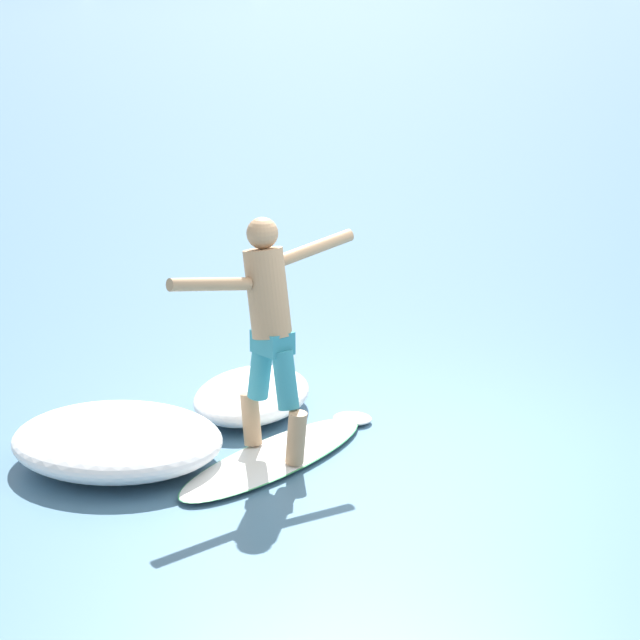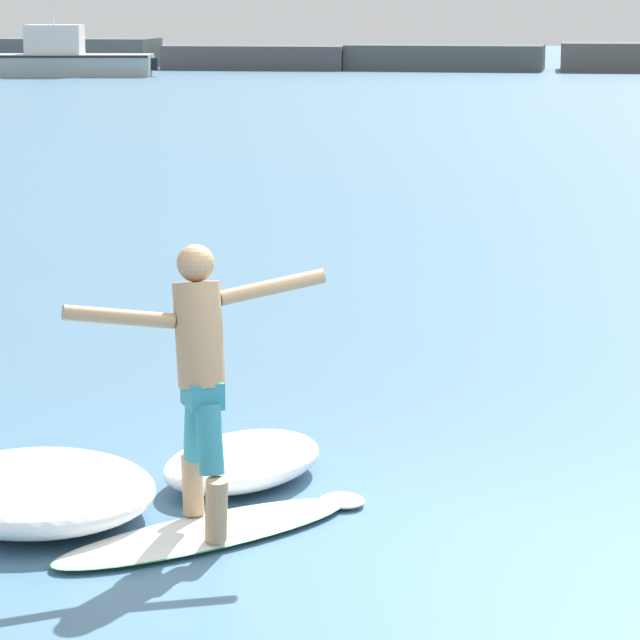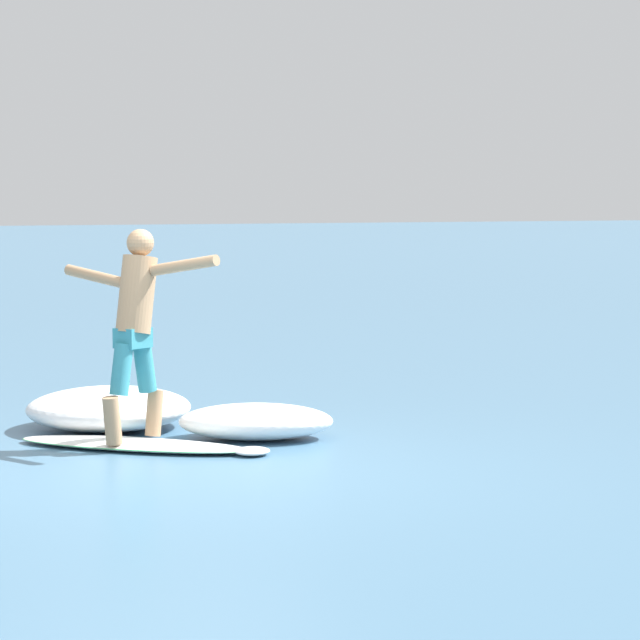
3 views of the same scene
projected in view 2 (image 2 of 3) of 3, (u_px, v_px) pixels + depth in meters
The scene contains 7 objects.
ground_plane at pixel (380, 555), 8.75m from camera, with size 200.00×200.00×0.00m, color teal.
rock_jetty_breakwater at pixel (437, 56), 69.15m from camera, with size 60.62×4.45×1.42m.
surfboard at pixel (210, 531), 9.04m from camera, with size 1.89×1.79×0.20m.
surfer at pixel (200, 365), 8.85m from camera, with size 1.44×0.81×1.69m.
fishing_boat_near_jetty at pixel (61, 59), 63.33m from camera, with size 8.28×2.84×3.02m.
wave_foam_at_tail at pixel (38, 491), 9.32m from camera, with size 2.07×2.07×0.36m.
wave_foam_at_nose at pixel (243, 461), 10.03m from camera, with size 1.35×1.54×0.30m.
Camera 2 is at (0.70, -8.26, 3.15)m, focal length 85.00 mm.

